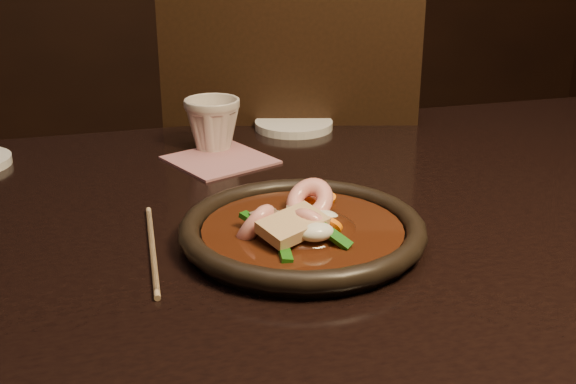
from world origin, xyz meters
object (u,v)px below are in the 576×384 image
object	(u,v)px
table	(398,264)
plate	(303,231)
tea_cup	(213,123)
chair	(289,205)

from	to	relation	value
table	plate	distance (m)	0.18
table	tea_cup	size ratio (longest dim) A/B	18.34
table	tea_cup	distance (m)	0.38
chair	tea_cup	xyz separation A→B (m)	(-0.19, -0.24, 0.25)
table	chair	world-z (taller)	chair
chair	plate	bearing A→B (deg)	90.66
table	tea_cup	bearing A→B (deg)	121.04
chair	plate	world-z (taller)	chair
plate	tea_cup	world-z (taller)	tea_cup
chair	tea_cup	bearing A→B (deg)	66.58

